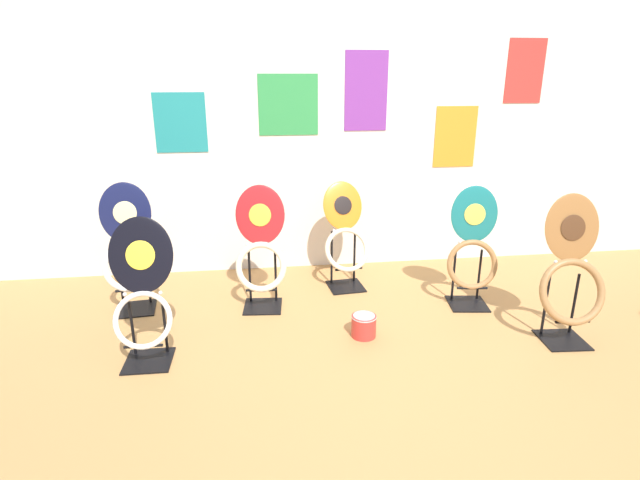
{
  "coord_description": "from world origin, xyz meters",
  "views": [
    {
      "loc": [
        -0.77,
        -2.27,
        1.68
      ],
      "look_at": [
        -0.32,
        1.06,
        0.55
      ],
      "focal_mm": 28.0,
      "sensor_mm": 36.0,
      "label": 1
    }
  ],
  "objects_px": {
    "toilet_seat_display_jazz_black": "(143,298)",
    "paint_can": "(364,325)",
    "toilet_seat_display_crimson_swirl": "(261,252)",
    "toilet_seat_display_navy_moon": "(129,252)",
    "toilet_seat_display_woodgrain": "(571,279)",
    "toilet_seat_display_orange_sun": "(345,237)",
    "toilet_seat_display_teal_sax": "(472,252)"
  },
  "relations": [
    {
      "from": "toilet_seat_display_navy_moon",
      "to": "toilet_seat_display_crimson_swirl",
      "type": "height_order",
      "value": "toilet_seat_display_navy_moon"
    },
    {
      "from": "toilet_seat_display_woodgrain",
      "to": "toilet_seat_display_jazz_black",
      "type": "bearing_deg",
      "value": 177.25
    },
    {
      "from": "toilet_seat_display_orange_sun",
      "to": "toilet_seat_display_teal_sax",
      "type": "bearing_deg",
      "value": -29.04
    },
    {
      "from": "toilet_seat_display_jazz_black",
      "to": "toilet_seat_display_crimson_swirl",
      "type": "distance_m",
      "value": 0.96
    },
    {
      "from": "toilet_seat_display_jazz_black",
      "to": "toilet_seat_display_orange_sun",
      "type": "xyz_separation_m",
      "value": [
        1.4,
        0.95,
        0.01
      ]
    },
    {
      "from": "toilet_seat_display_teal_sax",
      "to": "toilet_seat_display_crimson_swirl",
      "type": "distance_m",
      "value": 1.56
    },
    {
      "from": "toilet_seat_display_crimson_swirl",
      "to": "toilet_seat_display_woodgrain",
      "type": "relative_size",
      "value": 0.95
    },
    {
      "from": "toilet_seat_display_orange_sun",
      "to": "toilet_seat_display_navy_moon",
      "type": "bearing_deg",
      "value": -172.08
    },
    {
      "from": "toilet_seat_display_navy_moon",
      "to": "toilet_seat_display_orange_sun",
      "type": "height_order",
      "value": "toilet_seat_display_navy_moon"
    },
    {
      "from": "toilet_seat_display_woodgrain",
      "to": "paint_can",
      "type": "distance_m",
      "value": 1.35
    },
    {
      "from": "toilet_seat_display_jazz_black",
      "to": "paint_can",
      "type": "relative_size",
      "value": 5.19
    },
    {
      "from": "toilet_seat_display_jazz_black",
      "to": "paint_can",
      "type": "height_order",
      "value": "toilet_seat_display_jazz_black"
    },
    {
      "from": "paint_can",
      "to": "toilet_seat_display_teal_sax",
      "type": "bearing_deg",
      "value": 22.61
    },
    {
      "from": "toilet_seat_display_crimson_swirl",
      "to": "paint_can",
      "type": "height_order",
      "value": "toilet_seat_display_crimson_swirl"
    },
    {
      "from": "toilet_seat_display_orange_sun",
      "to": "paint_can",
      "type": "bearing_deg",
      "value": -91.67
    },
    {
      "from": "toilet_seat_display_teal_sax",
      "to": "toilet_seat_display_orange_sun",
      "type": "xyz_separation_m",
      "value": [
        -0.87,
        0.48,
        -0.0
      ]
    },
    {
      "from": "toilet_seat_display_navy_moon",
      "to": "toilet_seat_display_crimson_swirl",
      "type": "bearing_deg",
      "value": -4.84
    },
    {
      "from": "toilet_seat_display_navy_moon",
      "to": "toilet_seat_display_woodgrain",
      "type": "height_order",
      "value": "toilet_seat_display_woodgrain"
    },
    {
      "from": "toilet_seat_display_teal_sax",
      "to": "toilet_seat_display_orange_sun",
      "type": "height_order",
      "value": "toilet_seat_display_teal_sax"
    },
    {
      "from": "toilet_seat_display_jazz_black",
      "to": "paint_can",
      "type": "xyz_separation_m",
      "value": [
        1.37,
        0.1,
        -0.33
      ]
    },
    {
      "from": "toilet_seat_display_teal_sax",
      "to": "toilet_seat_display_woodgrain",
      "type": "xyz_separation_m",
      "value": [
        0.4,
        -0.59,
        0.01
      ]
    },
    {
      "from": "toilet_seat_display_teal_sax",
      "to": "toilet_seat_display_crimson_swirl",
      "type": "height_order",
      "value": "toilet_seat_display_crimson_swirl"
    },
    {
      "from": "toilet_seat_display_teal_sax",
      "to": "toilet_seat_display_woodgrain",
      "type": "relative_size",
      "value": 0.94
    },
    {
      "from": "toilet_seat_display_navy_moon",
      "to": "toilet_seat_display_teal_sax",
      "type": "bearing_deg",
      "value": -5.83
    },
    {
      "from": "toilet_seat_display_orange_sun",
      "to": "toilet_seat_display_woodgrain",
      "type": "bearing_deg",
      "value": -40.4
    },
    {
      "from": "toilet_seat_display_crimson_swirl",
      "to": "toilet_seat_display_woodgrain",
      "type": "distance_m",
      "value": 2.09
    },
    {
      "from": "toilet_seat_display_navy_moon",
      "to": "toilet_seat_display_crimson_swirl",
      "type": "xyz_separation_m",
      "value": [
        0.94,
        -0.08,
        -0.02
      ]
    },
    {
      "from": "toilet_seat_display_woodgrain",
      "to": "paint_can",
      "type": "height_order",
      "value": "toilet_seat_display_woodgrain"
    },
    {
      "from": "toilet_seat_display_orange_sun",
      "to": "paint_can",
      "type": "distance_m",
      "value": 0.92
    },
    {
      "from": "toilet_seat_display_navy_moon",
      "to": "toilet_seat_display_crimson_swirl",
      "type": "relative_size",
      "value": 1.03
    },
    {
      "from": "toilet_seat_display_navy_moon",
      "to": "toilet_seat_display_woodgrain",
      "type": "relative_size",
      "value": 0.98
    },
    {
      "from": "toilet_seat_display_navy_moon",
      "to": "toilet_seat_display_woodgrain",
      "type": "xyz_separation_m",
      "value": [
        2.89,
        -0.85,
        -0.01
      ]
    }
  ]
}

